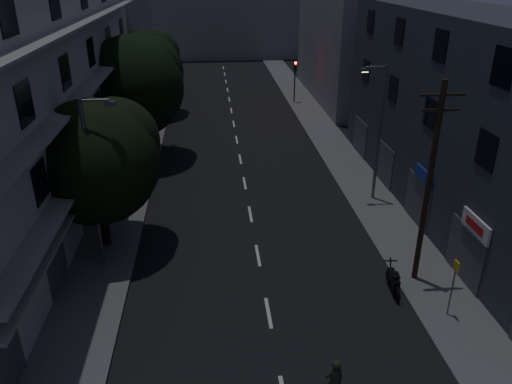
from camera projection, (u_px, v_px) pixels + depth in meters
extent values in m
plane|color=black|center=(240.00, 157.00, 37.39)|extent=(160.00, 160.00, 0.00)
cube|color=#565659|center=(138.00, 159.00, 36.72)|extent=(3.00, 90.00, 0.15)
cube|color=#565659|center=(338.00, 152.00, 38.00)|extent=(3.00, 90.00, 0.15)
cube|color=beige|center=(268.00, 313.00, 20.64)|extent=(0.15, 2.00, 0.01)
cube|color=beige|center=(258.00, 255.00, 24.71)|extent=(0.15, 2.00, 0.01)
cube|color=beige|center=(250.00, 214.00, 28.79)|extent=(0.15, 2.00, 0.01)
cube|color=beige|center=(245.00, 183.00, 32.86)|extent=(0.15, 2.00, 0.01)
cube|color=beige|center=(240.00, 159.00, 36.93)|extent=(0.15, 2.00, 0.01)
cube|color=beige|center=(237.00, 140.00, 41.01)|extent=(0.15, 2.00, 0.01)
cube|color=beige|center=(234.00, 124.00, 45.08)|extent=(0.15, 2.00, 0.01)
cube|color=beige|center=(231.00, 111.00, 49.16)|extent=(0.15, 2.00, 0.01)
cube|color=beige|center=(229.00, 99.00, 53.23)|extent=(0.15, 2.00, 0.01)
cube|color=beige|center=(227.00, 90.00, 57.30)|extent=(0.15, 2.00, 0.01)
cube|color=beige|center=(226.00, 81.00, 61.38)|extent=(0.15, 2.00, 0.01)
cube|color=beige|center=(225.00, 74.00, 65.45)|extent=(0.15, 2.00, 0.01)
cube|color=beige|center=(223.00, 68.00, 69.53)|extent=(0.15, 2.00, 0.01)
cube|color=#B1B0AB|center=(26.00, 88.00, 27.11)|extent=(6.00, 36.00, 14.00)
cube|color=black|center=(2.00, 348.00, 15.87)|extent=(0.06, 1.60, 1.60)
cube|color=black|center=(54.00, 250.00, 21.30)|extent=(0.06, 1.60, 1.60)
cube|color=black|center=(84.00, 192.00, 26.74)|extent=(0.06, 1.60, 1.60)
cube|color=black|center=(105.00, 154.00, 32.17)|extent=(0.06, 1.60, 1.60)
cube|color=black|center=(119.00, 126.00, 37.60)|extent=(0.06, 1.60, 1.60)
cube|color=black|center=(130.00, 106.00, 43.03)|extent=(0.06, 1.60, 1.60)
cube|color=black|center=(40.00, 182.00, 19.97)|extent=(0.06, 1.60, 1.60)
cube|color=black|center=(75.00, 135.00, 25.41)|extent=(0.06, 1.60, 1.60)
cube|color=black|center=(98.00, 105.00, 30.84)|extent=(0.06, 1.60, 1.60)
cube|color=black|center=(114.00, 84.00, 36.27)|extent=(0.06, 1.60, 1.60)
cube|color=black|center=(126.00, 68.00, 41.70)|extent=(0.06, 1.60, 1.60)
cube|color=black|center=(25.00, 103.00, 18.64)|extent=(0.06, 1.60, 1.60)
cube|color=black|center=(65.00, 72.00, 24.07)|extent=(0.06, 1.60, 1.60)
cube|color=black|center=(91.00, 52.00, 29.51)|extent=(0.06, 1.60, 1.60)
cube|color=black|center=(109.00, 39.00, 34.94)|extent=(0.06, 1.60, 1.60)
cube|color=black|center=(121.00, 29.00, 40.37)|extent=(0.06, 1.60, 1.60)
cube|color=black|center=(7.00, 13.00, 17.31)|extent=(0.06, 1.60, 1.60)
cube|color=black|center=(54.00, 1.00, 22.74)|extent=(0.06, 1.60, 1.60)
cube|color=gray|center=(99.00, 139.00, 28.66)|extent=(1.00, 32.40, 0.12)
cube|color=gray|center=(92.00, 83.00, 27.33)|extent=(1.00, 32.40, 0.12)
cube|color=gray|center=(83.00, 22.00, 26.00)|extent=(1.00, 32.40, 0.12)
cube|color=gray|center=(100.00, 154.00, 29.03)|extent=(0.80, 32.40, 0.12)
cube|color=#424247|center=(6.00, 363.00, 16.12)|extent=(0.06, 2.40, 2.40)
cube|color=#424247|center=(56.00, 262.00, 21.55)|extent=(0.06, 2.40, 2.40)
cube|color=#424247|center=(86.00, 202.00, 26.99)|extent=(0.06, 2.40, 2.40)
cube|color=#424247|center=(106.00, 162.00, 32.42)|extent=(0.06, 2.40, 2.40)
cube|color=#424247|center=(120.00, 134.00, 37.85)|extent=(0.06, 2.40, 2.40)
cube|color=#424247|center=(131.00, 113.00, 43.28)|extent=(0.06, 2.40, 2.40)
cube|color=#2B313B|center=(480.00, 124.00, 26.17)|extent=(6.00, 28.00, 11.00)
cube|color=black|center=(486.00, 150.00, 20.14)|extent=(0.06, 1.40, 1.50)
cube|color=black|center=(430.00, 113.00, 25.12)|extent=(0.06, 1.40, 1.50)
cube|color=black|center=(393.00, 89.00, 30.10)|extent=(0.06, 1.40, 1.50)
cube|color=black|center=(366.00, 71.00, 35.08)|extent=(0.06, 1.40, 1.50)
cube|color=black|center=(503.00, 67.00, 18.77)|extent=(0.06, 1.40, 1.50)
cube|color=black|center=(440.00, 46.00, 23.75)|extent=(0.06, 1.40, 1.50)
cube|color=black|center=(400.00, 32.00, 28.73)|extent=(0.06, 1.40, 1.50)
cube|color=black|center=(371.00, 22.00, 33.71)|extent=(0.06, 1.40, 1.50)
cube|color=#424247|center=(465.00, 254.00, 22.18)|extent=(0.06, 3.00, 2.60)
cube|color=#424247|center=(417.00, 201.00, 27.16)|extent=(0.06, 3.00, 2.60)
cube|color=#424247|center=(384.00, 164.00, 32.14)|extent=(0.06, 3.00, 2.60)
cube|color=#424247|center=(360.00, 137.00, 37.12)|extent=(0.06, 3.00, 2.60)
cube|color=silver|center=(476.00, 226.00, 21.01)|extent=(0.12, 2.20, 0.80)
cube|color=#B21414|center=(474.00, 226.00, 21.01)|extent=(0.02, 1.40, 0.36)
cube|color=navy|center=(424.00, 176.00, 25.99)|extent=(0.12, 2.00, 0.70)
cube|color=slate|center=(114.00, 17.00, 53.86)|extent=(6.00, 20.00, 16.00)
cube|color=slate|center=(345.00, 35.00, 51.10)|extent=(6.00, 20.00, 13.00)
cube|color=slate|center=(220.00, 23.00, 76.05)|extent=(24.00, 8.00, 10.00)
cylinder|color=black|center=(102.00, 208.00, 24.63)|extent=(0.44, 0.44, 4.05)
sphere|color=black|center=(96.00, 162.00, 23.62)|extent=(6.07, 6.07, 6.07)
sphere|color=black|center=(116.00, 141.00, 24.07)|extent=(4.25, 4.25, 4.25)
sphere|color=black|center=(75.00, 158.00, 22.82)|extent=(3.95, 3.95, 3.95)
cylinder|color=black|center=(137.00, 126.00, 36.00)|extent=(0.44, 0.44, 4.70)
sphere|color=black|center=(133.00, 87.00, 34.82)|extent=(7.08, 7.08, 7.08)
sphere|color=black|center=(148.00, 72.00, 35.35)|extent=(4.96, 4.96, 4.96)
sphere|color=black|center=(118.00, 82.00, 33.88)|extent=(4.61, 4.61, 4.61)
cylinder|color=black|center=(148.00, 91.00, 46.97)|extent=(0.44, 0.44, 4.17)
sphere|color=black|center=(146.00, 64.00, 45.92)|extent=(6.23, 6.23, 6.23)
sphere|color=black|center=(156.00, 54.00, 46.39)|extent=(4.36, 4.36, 4.36)
sphere|color=black|center=(136.00, 61.00, 45.10)|extent=(4.05, 4.05, 4.05)
cylinder|color=black|center=(295.00, 86.00, 51.14)|extent=(0.12, 0.12, 3.20)
cube|color=black|center=(295.00, 66.00, 50.29)|extent=(0.28, 0.22, 0.90)
sphere|color=#FF0C05|center=(296.00, 63.00, 50.01)|extent=(0.22, 0.22, 0.22)
sphere|color=#3F330C|center=(295.00, 66.00, 50.14)|extent=(0.22, 0.22, 0.22)
sphere|color=black|center=(295.00, 69.00, 50.26)|extent=(0.22, 0.22, 0.22)
cylinder|color=black|center=(164.00, 93.00, 48.42)|extent=(0.12, 0.12, 3.20)
cube|color=black|center=(162.00, 72.00, 47.56)|extent=(0.28, 0.22, 0.90)
sphere|color=black|center=(162.00, 69.00, 47.29)|extent=(0.22, 0.22, 0.22)
sphere|color=#3F330C|center=(162.00, 72.00, 47.42)|extent=(0.22, 0.22, 0.22)
sphere|color=#0CFF26|center=(163.00, 75.00, 47.54)|extent=(0.22, 0.22, 0.22)
cylinder|color=#53565A|center=(93.00, 187.00, 22.09)|extent=(0.18, 0.18, 8.00)
cylinder|color=#53565A|center=(95.00, 100.00, 20.52)|extent=(1.20, 0.10, 0.10)
cube|color=#53565A|center=(110.00, 103.00, 20.63)|extent=(0.45, 0.25, 0.18)
cube|color=#4C4C4C|center=(110.00, 106.00, 20.67)|extent=(0.35, 0.18, 0.04)
cylinder|color=slate|center=(379.00, 135.00, 28.83)|extent=(0.18, 0.18, 8.00)
cylinder|color=slate|center=(376.00, 67.00, 27.15)|extent=(1.20, 0.10, 0.10)
cube|color=slate|center=(365.00, 70.00, 27.16)|extent=(0.45, 0.25, 0.18)
cube|color=#FFD88C|center=(365.00, 72.00, 27.20)|extent=(0.35, 0.18, 0.04)
cylinder|color=#515558|center=(144.00, 91.00, 38.70)|extent=(0.18, 0.18, 8.00)
cylinder|color=#515558|center=(148.00, 39.00, 37.13)|extent=(1.20, 0.10, 0.10)
cube|color=#515558|center=(156.00, 41.00, 37.24)|extent=(0.45, 0.25, 0.18)
cube|color=#4C4C4C|center=(156.00, 43.00, 37.28)|extent=(0.35, 0.18, 0.04)
cylinder|color=black|center=(428.00, 187.00, 20.86)|extent=(0.24, 0.24, 9.00)
cube|color=black|center=(443.00, 95.00, 19.23)|extent=(1.80, 0.10, 0.10)
cube|color=black|center=(440.00, 110.00, 19.48)|extent=(1.50, 0.10, 0.10)
cylinder|color=#595B60|center=(452.00, 289.00, 19.81)|extent=(0.06, 0.06, 2.50)
cube|color=yellow|center=(456.00, 266.00, 19.37)|extent=(0.05, 0.35, 0.45)
torus|color=black|center=(397.00, 294.00, 21.30)|extent=(0.18, 0.76, 0.76)
torus|color=black|center=(389.00, 277.00, 22.47)|extent=(0.18, 0.76, 0.76)
cube|color=black|center=(394.00, 278.00, 21.74)|extent=(0.37, 1.19, 0.37)
cube|color=black|center=(395.00, 275.00, 21.48)|extent=(0.36, 0.51, 0.11)
cylinder|color=black|center=(391.00, 268.00, 22.22)|extent=(0.10, 0.47, 0.90)
cube|color=black|center=(391.00, 261.00, 22.18)|extent=(0.59, 0.09, 0.04)
imported|color=black|center=(334.00, 382.00, 15.52)|extent=(0.70, 0.54, 1.72)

